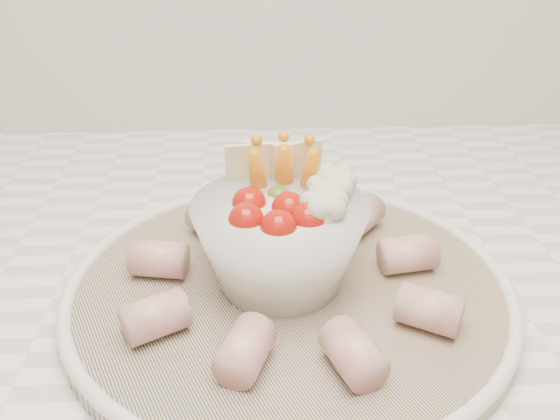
{
  "coord_description": "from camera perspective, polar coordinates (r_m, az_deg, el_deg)",
  "views": [
    {
      "loc": [
        -0.05,
        0.92,
        1.24
      ],
      "look_at": [
        -0.03,
        1.36,
        1.0
      ],
      "focal_mm": 40.0,
      "sensor_mm": 36.0,
      "label": 1
    }
  ],
  "objects": [
    {
      "name": "serving_platter",
      "position": [
        0.53,
        0.83,
        -7.18
      ],
      "size": [
        0.5,
        0.5,
        0.02
      ],
      "color": "navy",
      "rests_on": "kitchen_counter"
    },
    {
      "name": "veggie_bowl",
      "position": [
        0.51,
        0.23,
        -2.48
      ],
      "size": [
        0.14,
        0.14,
        0.11
      ],
      "color": "silver",
      "rests_on": "serving_platter"
    },
    {
      "name": "cured_meat_rolls",
      "position": [
        0.52,
        0.84,
        -5.39
      ],
      "size": [
        0.27,
        0.27,
        0.03
      ],
      "color": "#B35256",
      "rests_on": "serving_platter"
    }
  ]
}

